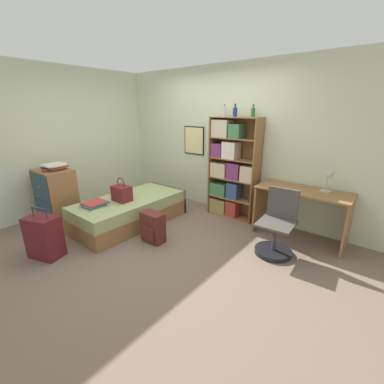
# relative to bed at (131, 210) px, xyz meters

# --- Properties ---
(ground_plane) EXTENTS (14.00, 14.00, 0.00)m
(ground_plane) POSITION_rel_bed_xyz_m (0.76, -0.02, -0.22)
(ground_plane) COLOR #756051
(wall_back) EXTENTS (10.00, 0.09, 2.60)m
(wall_back) POSITION_rel_bed_xyz_m (0.76, 1.54, 1.08)
(wall_back) COLOR beige
(wall_back) RESTS_ON ground_plane
(wall_left) EXTENTS (0.06, 10.00, 2.60)m
(wall_left) POSITION_rel_bed_xyz_m (-1.48, -0.02, 1.08)
(wall_left) COLOR beige
(wall_left) RESTS_ON ground_plane
(bed) EXTENTS (0.92, 1.85, 0.44)m
(bed) POSITION_rel_bed_xyz_m (0.00, 0.00, 0.00)
(bed) COLOR olive
(bed) RESTS_ON ground_plane
(handbag) EXTENTS (0.30, 0.21, 0.39)m
(handbag) POSITION_rel_bed_xyz_m (0.01, -0.16, 0.35)
(handbag) COLOR maroon
(handbag) RESTS_ON bed
(book_stack_on_bed) EXTENTS (0.33, 0.38, 0.07)m
(book_stack_on_bed) POSITION_rel_bed_xyz_m (-0.09, -0.59, 0.26)
(book_stack_on_bed) COLOR silver
(book_stack_on_bed) RESTS_ON bed
(suitcase) EXTENTS (0.48, 0.39, 0.69)m
(suitcase) POSITION_rel_bed_xyz_m (-0.02, -1.38, 0.06)
(suitcase) COLOR #5B191E
(suitcase) RESTS_ON ground_plane
(dresser) EXTENTS (0.65, 0.48, 0.92)m
(dresser) POSITION_rel_bed_xyz_m (-0.96, -0.77, 0.24)
(dresser) COLOR olive
(dresser) RESTS_ON ground_plane
(magazine_pile_on_dresser) EXTENTS (0.32, 0.38, 0.10)m
(magazine_pile_on_dresser) POSITION_rel_bed_xyz_m (-0.91, -0.74, 0.76)
(magazine_pile_on_dresser) COLOR gold
(magazine_pile_on_dresser) RESTS_ON dresser
(bookcase) EXTENTS (0.87, 0.32, 1.74)m
(bookcase) POSITION_rel_bed_xyz_m (1.11, 1.33, 0.62)
(bookcase) COLOR olive
(bookcase) RESTS_ON ground_plane
(bottle_green) EXTENTS (0.06, 0.06, 0.19)m
(bottle_green) POSITION_rel_bed_xyz_m (0.93, 1.38, 1.59)
(bottle_green) COLOR #B7BCC1
(bottle_green) RESTS_ON bookcase
(bottle_brown) EXTENTS (0.07, 0.07, 0.20)m
(bottle_brown) POSITION_rel_bed_xyz_m (1.18, 1.30, 1.60)
(bottle_brown) COLOR navy
(bottle_brown) RESTS_ON bookcase
(bottle_clear) EXTENTS (0.06, 0.06, 0.19)m
(bottle_clear) POSITION_rel_bed_xyz_m (1.46, 1.38, 1.59)
(bottle_clear) COLOR #1E6B2D
(bottle_clear) RESTS_ON bookcase
(desk) EXTENTS (1.27, 0.56, 0.76)m
(desk) POSITION_rel_bed_xyz_m (2.40, 1.22, 0.32)
(desk) COLOR olive
(desk) RESTS_ON ground_plane
(desk_lamp) EXTENTS (0.20, 0.15, 0.36)m
(desk_lamp) POSITION_rel_bed_xyz_m (2.70, 1.31, 0.77)
(desk_lamp) COLOR #ADA89E
(desk_lamp) RESTS_ON desk
(desk_chair) EXTENTS (0.49, 0.49, 0.87)m
(desk_chair) POSITION_rel_bed_xyz_m (2.29, 0.60, 0.06)
(desk_chair) COLOR black
(desk_chair) RESTS_ON ground_plane
(backpack) EXTENTS (0.35, 0.22, 0.44)m
(backpack) POSITION_rel_bed_xyz_m (0.78, -0.22, 0.00)
(backpack) COLOR #56231E
(backpack) RESTS_ON ground_plane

